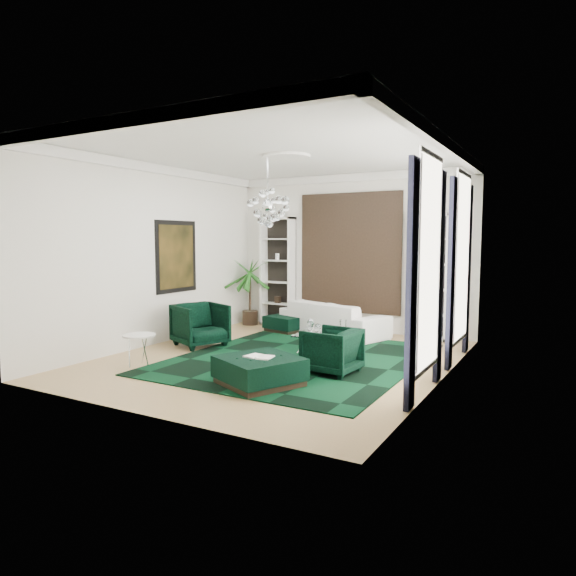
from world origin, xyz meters
The scene contains 30 objects.
floor centered at (0.00, 0.00, -0.01)m, with size 6.00×7.00×0.02m, color tan.
ceiling centered at (0.00, 0.00, 3.81)m, with size 6.00×7.00×0.02m, color white.
wall_back centered at (0.00, 3.51, 1.90)m, with size 6.00×0.02×3.80m, color silver.
wall_front centered at (0.00, -3.51, 1.90)m, with size 6.00×0.02×3.80m, color silver.
wall_left centered at (-3.01, 0.00, 1.90)m, with size 0.02×7.00×3.80m, color silver.
wall_right centered at (3.01, 0.00, 1.90)m, with size 0.02×7.00×3.80m, color silver.
crown_molding centered at (0.00, 0.00, 3.70)m, with size 6.00×7.00×0.18m, color white, non-canonical shape.
ceiling_medallion centered at (0.00, 0.30, 3.77)m, with size 0.90×0.90×0.05m, color white.
tapestry centered at (0.00, 3.46, 1.90)m, with size 2.50×0.06×2.80m, color black.
shelving_left centered at (-1.95, 3.31, 1.40)m, with size 0.90×0.38×2.80m, color white, non-canonical shape.
shelving_right centered at (1.95, 3.31, 1.40)m, with size 0.90×0.38×2.80m, color white, non-canonical shape.
painting centered at (-2.97, 0.60, 1.85)m, with size 0.04×1.30×1.60m, color black.
window_near centered at (2.99, -0.90, 1.90)m, with size 0.03×1.10×2.90m, color white.
curtain_near_a centered at (2.96, -1.68, 1.65)m, with size 0.07×0.30×3.25m, color black.
curtain_near_b centered at (2.96, -0.12, 1.65)m, with size 0.07×0.30×3.25m, color black.
window_far centered at (2.99, 1.50, 1.90)m, with size 0.03×1.10×2.90m, color white.
curtain_far_a centered at (2.96, 0.72, 1.65)m, with size 0.07×0.30×3.25m, color black.
curtain_far_b centered at (2.96, 2.28, 1.65)m, with size 0.07×0.30×3.25m, color black.
rug centered at (0.34, 0.16, 0.01)m, with size 4.20×5.00×0.02m, color black.
sofa centered at (-0.11, 2.74, 0.39)m, with size 2.67×1.04×0.78m, color white.
armchair_left centered at (-2.02, 0.21, 0.45)m, with size 0.96×0.99×0.90m, color black.
armchair_right centered at (1.29, -0.45, 0.38)m, with size 0.82×0.84×0.77m, color black.
coffee_table centered at (0.54, 0.99, 0.19)m, with size 1.10×1.10×0.38m, color white, non-canonical shape.
ottoman_side centered at (-1.25, 2.57, 0.19)m, with size 0.86×0.86×0.38m, color black.
ottoman_front centered at (0.62, -1.65, 0.22)m, with size 1.10×1.10×0.44m, color black.
book centered at (0.62, -1.65, 0.46)m, with size 0.43×0.29×0.03m, color white.
side_table centered at (-1.88, -1.66, 0.27)m, with size 0.57×0.57×0.55m, color white.
palm centered at (-2.59, 2.97, 1.11)m, with size 1.38×1.38×2.21m, color #24671E, non-canonical shape.
chandelier centered at (-0.26, 0.05, 2.85)m, with size 0.86×0.86×0.77m, color white, non-canonical shape.
table_plant centered at (0.82, 0.76, 0.49)m, with size 0.12×0.10×0.22m, color #24671E.
Camera 1 is at (4.76, -8.17, 2.25)m, focal length 32.00 mm.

